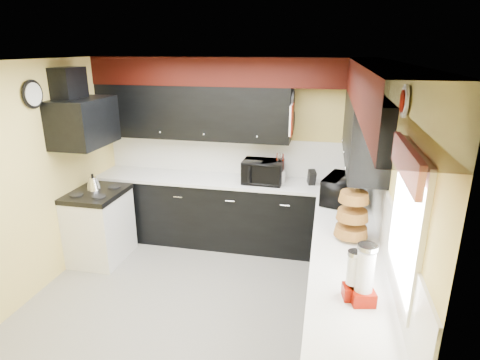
% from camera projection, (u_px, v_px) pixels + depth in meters
% --- Properties ---
extents(ground, '(3.60, 3.60, 0.00)m').
position_uv_depth(ground, '(195.00, 307.00, 4.25)').
color(ground, gray).
rests_on(ground, ground).
extents(wall_back, '(3.60, 0.06, 2.50)m').
position_uv_depth(wall_back, '(233.00, 151.00, 5.52)').
color(wall_back, '#E0C666').
rests_on(wall_back, ground).
extents(wall_right, '(0.06, 3.60, 2.50)m').
position_uv_depth(wall_right, '(386.00, 212.00, 3.49)').
color(wall_right, '#E0C666').
rests_on(wall_right, ground).
extents(wall_left, '(0.06, 3.60, 2.50)m').
position_uv_depth(wall_left, '(28.00, 184.00, 4.22)').
color(wall_left, '#E0C666').
rests_on(wall_left, ground).
extents(ceiling, '(3.60, 3.60, 0.06)m').
position_uv_depth(ceiling, '(184.00, 61.00, 3.46)').
color(ceiling, white).
rests_on(ceiling, wall_back).
extents(cab_back, '(3.60, 0.60, 0.90)m').
position_uv_depth(cab_back, '(228.00, 213.00, 5.50)').
color(cab_back, black).
rests_on(cab_back, ground).
extents(cab_right, '(0.60, 3.00, 0.90)m').
position_uv_depth(cab_right, '(345.00, 306.00, 3.53)').
color(cab_right, black).
rests_on(cab_right, ground).
extents(counter_back, '(3.62, 0.64, 0.04)m').
position_uv_depth(counter_back, '(228.00, 181.00, 5.35)').
color(counter_back, white).
rests_on(counter_back, cab_back).
extents(counter_right, '(0.64, 3.02, 0.04)m').
position_uv_depth(counter_right, '(349.00, 259.00, 3.38)').
color(counter_right, white).
rests_on(counter_right, cab_right).
extents(splash_back, '(3.60, 0.02, 0.50)m').
position_uv_depth(splash_back, '(233.00, 156.00, 5.53)').
color(splash_back, white).
rests_on(splash_back, counter_back).
extents(splash_right, '(0.02, 3.60, 0.50)m').
position_uv_depth(splash_right, '(384.00, 218.00, 3.51)').
color(splash_right, white).
rests_on(splash_right, counter_right).
extents(upper_back, '(2.60, 0.35, 0.70)m').
position_uv_depth(upper_back, '(193.00, 112.00, 5.29)').
color(upper_back, black).
rests_on(upper_back, wall_back).
extents(upper_right, '(0.35, 1.80, 0.70)m').
position_uv_depth(upper_right, '(364.00, 129.00, 4.19)').
color(upper_right, black).
rests_on(upper_right, wall_right).
extents(soffit_back, '(3.60, 0.36, 0.35)m').
position_uv_depth(soffit_back, '(229.00, 71.00, 5.02)').
color(soffit_back, black).
rests_on(soffit_back, wall_back).
extents(soffit_right, '(0.36, 3.24, 0.35)m').
position_uv_depth(soffit_right, '(381.00, 88.00, 3.02)').
color(soffit_right, black).
rests_on(soffit_right, wall_right).
extents(stove, '(0.60, 0.75, 0.86)m').
position_uv_depth(stove, '(100.00, 227.00, 5.11)').
color(stove, white).
rests_on(stove, ground).
extents(cooktop, '(0.62, 0.77, 0.06)m').
position_uv_depth(cooktop, '(96.00, 194.00, 4.97)').
color(cooktop, black).
rests_on(cooktop, stove).
extents(hood, '(0.50, 0.78, 0.55)m').
position_uv_depth(hood, '(84.00, 122.00, 4.69)').
color(hood, black).
rests_on(hood, wall_left).
extents(hood_duct, '(0.24, 0.40, 0.40)m').
position_uv_depth(hood_duct, '(69.00, 85.00, 4.59)').
color(hood_duct, black).
rests_on(hood_duct, wall_left).
extents(window, '(0.03, 0.86, 0.96)m').
position_uv_depth(window, '(407.00, 222.00, 2.57)').
color(window, white).
rests_on(window, wall_right).
extents(valance, '(0.04, 0.88, 0.20)m').
position_uv_depth(valance, '(406.00, 162.00, 2.45)').
color(valance, red).
rests_on(valance, wall_right).
extents(pan_top, '(0.03, 0.22, 0.40)m').
position_uv_depth(pan_top, '(293.00, 100.00, 4.89)').
color(pan_top, black).
rests_on(pan_top, upper_back).
extents(pan_mid, '(0.03, 0.28, 0.46)m').
position_uv_depth(pan_mid, '(291.00, 122.00, 4.85)').
color(pan_mid, black).
rests_on(pan_mid, upper_back).
extents(pan_low, '(0.03, 0.24, 0.42)m').
position_uv_depth(pan_low, '(293.00, 121.00, 5.10)').
color(pan_low, black).
rests_on(pan_low, upper_back).
extents(cut_board, '(0.03, 0.26, 0.35)m').
position_uv_depth(cut_board, '(291.00, 120.00, 4.72)').
color(cut_board, white).
rests_on(cut_board, upper_back).
extents(baskets, '(0.27, 0.27, 0.50)m').
position_uv_depth(baskets, '(352.00, 214.00, 3.62)').
color(baskets, brown).
rests_on(baskets, upper_right).
extents(clock, '(0.03, 0.30, 0.30)m').
position_uv_depth(clock, '(32.00, 94.00, 4.16)').
color(clock, black).
rests_on(clock, wall_left).
extents(deco_plate, '(0.03, 0.24, 0.24)m').
position_uv_depth(deco_plate, '(404.00, 101.00, 2.86)').
color(deco_plate, white).
rests_on(deco_plate, wall_right).
extents(toaster_oven, '(0.52, 0.44, 0.29)m').
position_uv_depth(toaster_oven, '(263.00, 172.00, 5.16)').
color(toaster_oven, black).
rests_on(toaster_oven, counter_back).
extents(microwave, '(0.51, 0.63, 0.30)m').
position_uv_depth(microwave, '(343.00, 190.00, 4.51)').
color(microwave, black).
rests_on(microwave, counter_right).
extents(utensil_crock, '(0.18, 0.18, 0.16)m').
position_uv_depth(utensil_crock, '(279.00, 177.00, 5.19)').
color(utensil_crock, white).
rests_on(utensil_crock, counter_back).
extents(knife_block, '(0.12, 0.14, 0.19)m').
position_uv_depth(knife_block, '(312.00, 178.00, 5.10)').
color(knife_block, black).
rests_on(knife_block, counter_back).
extents(kettle, '(0.23, 0.23, 0.16)m').
position_uv_depth(kettle, '(93.00, 183.00, 5.00)').
color(kettle, '#B8B7BC').
rests_on(kettle, cooktop).
extents(dispenser_a, '(0.14, 0.14, 0.32)m').
position_uv_depth(dispenser_a, '(353.00, 278.00, 2.76)').
color(dispenser_a, '#6A0009').
rests_on(dispenser_a, counter_right).
extents(dispenser_b, '(0.19, 0.19, 0.42)m').
position_uv_depth(dispenser_b, '(365.00, 276.00, 2.70)').
color(dispenser_b, '#740005').
rests_on(dispenser_b, counter_right).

